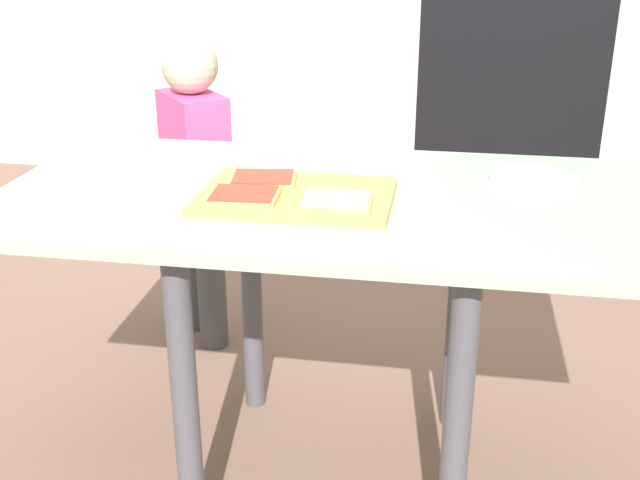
{
  "coord_description": "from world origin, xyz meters",
  "views": [
    {
      "loc": [
        0.22,
        -1.56,
        1.27
      ],
      "look_at": [
        -0.04,
        0.0,
        0.62
      ],
      "focal_mm": 44.02,
      "sensor_mm": 36.0,
      "label": 1
    }
  ],
  "objects_px": {
    "cutting_board": "(296,196)",
    "child_left": "(196,175)",
    "dining_table": "(339,235)",
    "plate_white_right": "(534,180)",
    "pizza_slice_near_left": "(244,196)",
    "pizza_slice_far_left": "(263,179)",
    "pizza_slice_near_right": "(336,202)"
  },
  "relations": [
    {
      "from": "cutting_board",
      "to": "child_left",
      "type": "distance_m",
      "value": 0.84
    },
    {
      "from": "child_left",
      "to": "cutting_board",
      "type": "bearing_deg",
      "value": -56.84
    },
    {
      "from": "pizza_slice_far_left",
      "to": "plate_white_right",
      "type": "xyz_separation_m",
      "value": [
        0.58,
        0.15,
        -0.02
      ]
    },
    {
      "from": "pizza_slice_near_right",
      "to": "plate_white_right",
      "type": "height_order",
      "value": "pizza_slice_near_right"
    },
    {
      "from": "pizza_slice_near_right",
      "to": "child_left",
      "type": "height_order",
      "value": "child_left"
    },
    {
      "from": "dining_table",
      "to": "plate_white_right",
      "type": "bearing_deg",
      "value": 19.85
    },
    {
      "from": "child_left",
      "to": "pizza_slice_far_left",
      "type": "bearing_deg",
      "value": -59.75
    },
    {
      "from": "plate_white_right",
      "to": "pizza_slice_near_left",
      "type": "bearing_deg",
      "value": -155.97
    },
    {
      "from": "dining_table",
      "to": "cutting_board",
      "type": "bearing_deg",
      "value": -144.98
    },
    {
      "from": "pizza_slice_near_left",
      "to": "plate_white_right",
      "type": "height_order",
      "value": "pizza_slice_near_left"
    },
    {
      "from": "pizza_slice_near_left",
      "to": "child_left",
      "type": "distance_m",
      "value": 0.85
    },
    {
      "from": "dining_table",
      "to": "pizza_slice_near_left",
      "type": "relative_size",
      "value": 9.86
    },
    {
      "from": "pizza_slice_far_left",
      "to": "plate_white_right",
      "type": "bearing_deg",
      "value": 14.18
    },
    {
      "from": "child_left",
      "to": "pizza_slice_near_left",
      "type": "bearing_deg",
      "value": -64.62
    },
    {
      "from": "dining_table",
      "to": "pizza_slice_far_left",
      "type": "relative_size",
      "value": 9.35
    },
    {
      "from": "dining_table",
      "to": "plate_white_right",
      "type": "xyz_separation_m",
      "value": [
        0.41,
        0.15,
        0.1
      ]
    },
    {
      "from": "child_left",
      "to": "dining_table",
      "type": "bearing_deg",
      "value": -49.89
    },
    {
      "from": "pizza_slice_far_left",
      "to": "plate_white_right",
      "type": "height_order",
      "value": "pizza_slice_far_left"
    },
    {
      "from": "pizza_slice_near_left",
      "to": "pizza_slice_far_left",
      "type": "distance_m",
      "value": 0.12
    },
    {
      "from": "pizza_slice_near_right",
      "to": "plate_white_right",
      "type": "bearing_deg",
      "value": 33.56
    },
    {
      "from": "plate_white_right",
      "to": "child_left",
      "type": "distance_m",
      "value": 1.07
    },
    {
      "from": "dining_table",
      "to": "child_left",
      "type": "relative_size",
      "value": 1.51
    },
    {
      "from": "plate_white_right",
      "to": "child_left",
      "type": "height_order",
      "value": "child_left"
    },
    {
      "from": "cutting_board",
      "to": "pizza_slice_near_right",
      "type": "bearing_deg",
      "value": -33.03
    },
    {
      "from": "cutting_board",
      "to": "pizza_slice_far_left",
      "type": "bearing_deg",
      "value": 144.16
    },
    {
      "from": "child_left",
      "to": "pizza_slice_near_right",
      "type": "bearing_deg",
      "value": -54.05
    },
    {
      "from": "dining_table",
      "to": "plate_white_right",
      "type": "height_order",
      "value": "plate_white_right"
    },
    {
      "from": "plate_white_right",
      "to": "child_left",
      "type": "bearing_deg",
      "value": 153.06
    },
    {
      "from": "cutting_board",
      "to": "child_left",
      "type": "height_order",
      "value": "child_left"
    },
    {
      "from": "pizza_slice_near_right",
      "to": "plate_white_right",
      "type": "distance_m",
      "value": 0.48
    },
    {
      "from": "pizza_slice_near_left",
      "to": "pizza_slice_far_left",
      "type": "bearing_deg",
      "value": 83.96
    },
    {
      "from": "cutting_board",
      "to": "pizza_slice_far_left",
      "type": "relative_size",
      "value": 2.56
    }
  ]
}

